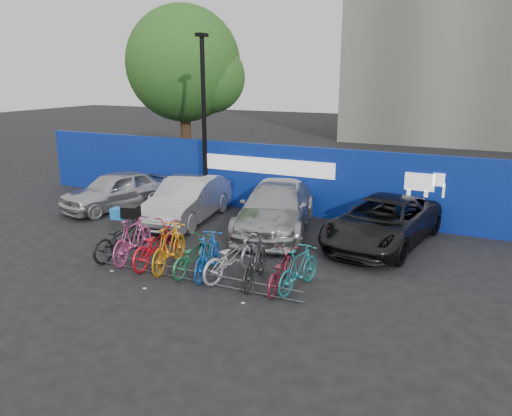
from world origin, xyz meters
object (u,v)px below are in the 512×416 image
Objects in this scene: tree at (188,67)px; car_2 at (276,208)px; bike_2 at (156,244)px; car_1 at (188,200)px; bike_6 at (232,257)px; bike_8 at (280,270)px; bike_0 at (121,238)px; bike_3 at (169,247)px; bike_7 at (255,262)px; bike_9 at (299,269)px; lamppost at (204,118)px; bike_1 at (133,239)px; bike_rack at (192,276)px; car_3 at (383,221)px; bike_4 at (192,255)px; bike_5 at (208,255)px; car_0 at (116,190)px.

car_2 is (6.98, -6.09, -4.33)m from tree.
car_1 is at bearing -71.76° from bike_2.
bike_6 is 1.17× the size of bike_8.
bike_3 is at bearing 178.91° from bike_0.
bike_7 is at bearing -48.66° from car_1.
car_2 is 4.49m from bike_9.
lamppost is 1.39× the size of car_1.
bike_7 is at bearing -4.04° from bike_8.
bike_8 is at bearing 176.86° from bike_2.
bike_1 is at bearing -1.55° from bike_2.
bike_6 is (0.70, 0.67, 0.36)m from bike_rack.
tree is at bearing -69.49° from bike_3.
car_3 is 2.46× the size of bike_6.
car_2 reaches higher than bike_1.
bike_rack is 2.77m from bike_0.
bike_3 is (2.22, -5.51, -2.70)m from lamppost.
bike_2 is at bearing 15.73° from bike_6.
car_2 is 2.99× the size of bike_4.
bike_5 is at bearing 72.12° from bike_rack.
bike_4 is (2.54, -3.74, -0.28)m from car_1.
bike_7 is (1.39, 0.55, 0.39)m from bike_rack.
tree is 1.53× the size of car_2.
car_1 reaches higher than bike_rack.
lamppost reaches higher than bike_rack.
lamppost reaches higher than bike_6.
bike_1 is at bearing 15.49° from bike_6.
bike_rack is at bearing 156.69° from bike_1.
bike_5 is at bearing -5.86° from bike_7.
bike_rack is at bearing -105.73° from car_2.
bike_rack is at bearing 155.60° from bike_2.
bike_rack is at bearing 25.61° from bike_9.
car_0 reaches higher than bike_1.
car_1 reaches higher than bike_4.
bike_7 is (3.61, -0.04, -0.03)m from bike_1.
bike_6 is 1.07× the size of bike_7.
car_3 is at bearing -3.61° from car_1.
car_0 is at bearing -169.21° from car_3.
lamppost is 1.20× the size of car_2.
car_2 is at bearing -22.87° from lamppost.
car_3 is at bearing -114.21° from bike_8.
bike_2 is (-4.98, -4.09, -0.14)m from car_3.
tree is 1.39× the size of bike_rack.
bike_9 is at bearing -175.14° from bike_0.
lamppost reaches higher than bike_7.
bike_6 is at bearing -171.46° from bike_5.
car_0 is 9.01m from bike_8.
car_1 is (-2.86, 4.25, 0.56)m from bike_rack.
bike_7 is (2.88, -0.05, 0.02)m from bike_2.
bike_2 is at bearing 172.42° from bike_1.
bike_9 is (8.52, -3.80, -0.18)m from car_0.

